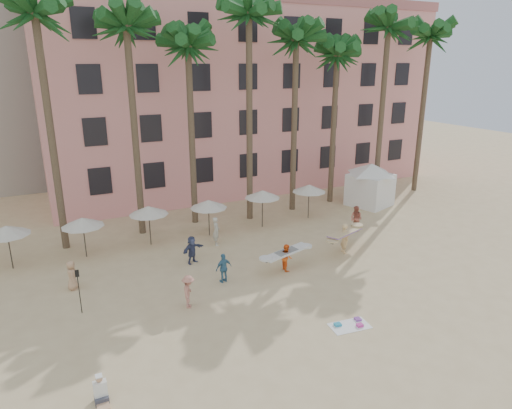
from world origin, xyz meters
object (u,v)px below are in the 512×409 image
object	(u,v)px
cabana	(371,181)
carrier_white	(286,256)
carrier_yellow	(345,237)
pink_hotel	(236,98)

from	to	relation	value
cabana	carrier_white	xyz separation A→B (m)	(-12.23, -7.69, -1.21)
cabana	carrier_yellow	world-z (taller)	cabana
pink_hotel	cabana	xyz separation A→B (m)	(6.28, -12.81, -5.93)
carrier_yellow	pink_hotel	bearing A→B (deg)	85.74
pink_hotel	carrier_white	xyz separation A→B (m)	(-5.94, -20.50, -7.15)
cabana	carrier_yellow	xyz separation A→B (m)	(-7.77, -7.13, -1.00)
carrier_yellow	carrier_white	size ratio (longest dim) A/B	1.08
carrier_yellow	carrier_white	distance (m)	4.50
pink_hotel	carrier_yellow	size ratio (longest dim) A/B	10.69
carrier_yellow	carrier_white	xyz separation A→B (m)	(-4.46, -0.56, -0.21)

